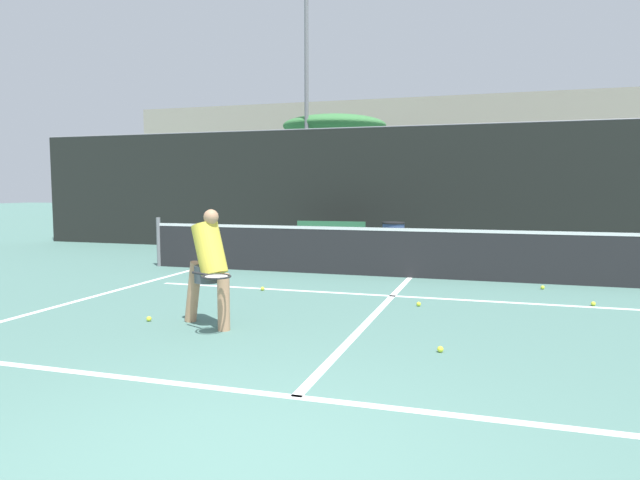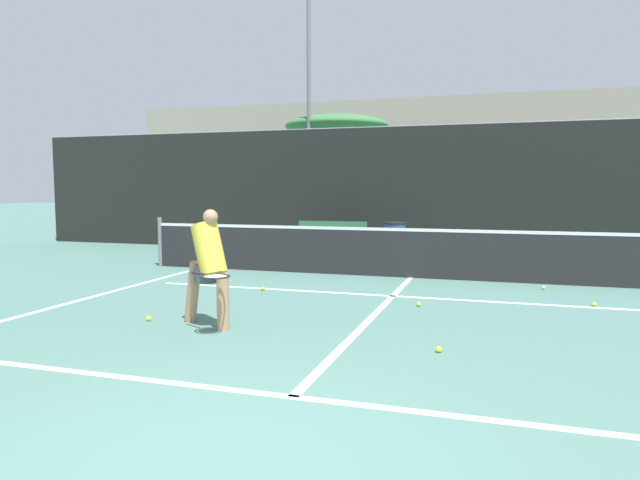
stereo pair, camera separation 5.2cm
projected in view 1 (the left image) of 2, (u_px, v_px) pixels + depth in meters
The scene contains 20 objects.
ground_plane at pixel (223, 473), 3.44m from camera, with size 100.00×100.00×0.00m, color #4C756B.
court_baseline_near at pixel (296, 397), 4.68m from camera, with size 11.00×0.10×0.01m, color white.
court_service_line at pixel (392, 296), 9.05m from camera, with size 8.25×0.10×0.01m, color white.
court_center_mark at pixel (376, 313), 7.79m from camera, with size 0.10×6.53×0.01m, color white.
court_sideline_left at pixel (98, 295), 9.11m from camera, with size 0.10×7.53×0.01m, color white.
net at pixel (410, 251), 10.85m from camera, with size 11.09×0.09×1.07m.
fence_back at pixel (434, 190), 14.63m from camera, with size 24.00×0.06×3.32m.
player_practicing at pixel (209, 264), 6.99m from camera, with size 1.02×0.93×1.46m.
tennis_ball_scattered_0 at pixel (543, 287), 9.65m from camera, with size 0.07×0.07×0.07m, color #D1E033.
tennis_ball_scattered_1 at pixel (593, 304), 8.30m from camera, with size 0.07×0.07×0.07m, color #D1E033.
tennis_ball_scattered_2 at pixel (440, 349), 5.96m from camera, with size 0.07×0.07×0.07m, color #D1E033.
tennis_ball_scattered_4 at pixel (263, 289), 9.53m from camera, with size 0.07×0.07×0.07m, color #D1E033.
tennis_ball_scattered_5 at pixel (149, 319), 7.34m from camera, with size 0.07×0.07×0.07m, color #D1E033.
tennis_ball_scattered_6 at pixel (419, 304), 8.27m from camera, with size 0.07×0.07×0.07m, color #D1E033.
courtside_bench at pixel (330, 237), 14.50m from camera, with size 1.80×0.49×0.86m.
trash_bin at pixel (393, 241), 13.70m from camera, with size 0.55×0.55×0.89m.
parked_car at pixel (567, 223), 17.28m from camera, with size 1.89×4.57×1.51m.
floodlight_mast at pixel (306, 76), 21.90m from camera, with size 1.10×0.24×9.63m.
tree_west at pixel (334, 127), 23.81m from camera, with size 4.32×4.32×4.73m.
building_far at pixel (465, 160), 28.88m from camera, with size 36.00×2.40×6.19m, color gray.
Camera 1 is at (1.53, -2.98, 1.72)m, focal length 32.00 mm.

